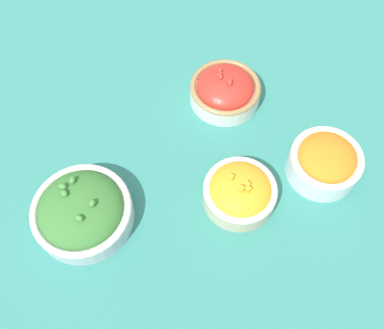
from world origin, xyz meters
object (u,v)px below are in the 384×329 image
object	(u,v)px
bowl_broccoli	(82,211)
bowl_cherry_tomatoes	(225,90)
bowl_carrots	(325,161)
bowl_squash	(240,192)

from	to	relation	value
bowl_broccoli	bowl_cherry_tomatoes	bearing A→B (deg)	-175.97
bowl_carrots	bowl_squash	bearing A→B (deg)	-21.87
bowl_cherry_tomatoes	bowl_carrots	bearing A→B (deg)	93.78
bowl_cherry_tomatoes	bowl_broccoli	bearing A→B (deg)	4.03
bowl_carrots	bowl_squash	distance (m)	0.16
bowl_carrots	bowl_broccoli	world-z (taller)	bowl_broccoli
bowl_cherry_tomatoes	bowl_broccoli	size ratio (longest dim) A/B	0.83
bowl_squash	bowl_broccoli	distance (m)	0.27
bowl_carrots	bowl_squash	world-z (taller)	bowl_carrots
bowl_squash	bowl_broccoli	xyz separation A→B (m)	(0.22, -0.15, 0.00)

